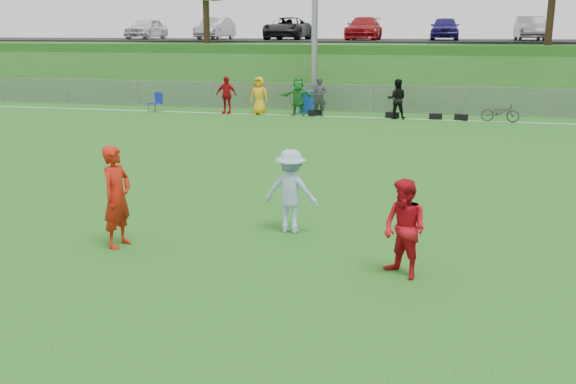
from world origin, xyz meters
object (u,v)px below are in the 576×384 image
(player_blue, at_px, (291,191))
(player_red_left, at_px, (117,197))
(frisbee, at_px, (290,182))
(player_red_center, at_px, (405,229))
(recycling_bin, at_px, (306,102))
(bicycle, at_px, (500,112))

(player_blue, bearing_deg, player_red_left, 29.69)
(player_red_left, bearing_deg, player_blue, -53.06)
(player_blue, bearing_deg, frisbee, -74.04)
(player_red_left, distance_m, player_blue, 3.16)
(player_red_center, bearing_deg, recycling_bin, 145.24)
(player_red_left, relative_size, player_red_center, 1.17)
(frisbee, distance_m, recycling_bin, 17.70)
(player_blue, xyz_separation_m, frisbee, (-0.07, 0.28, 0.12))
(player_red_left, height_order, frisbee, player_red_left)
(recycling_bin, bearing_deg, frisbee, -79.18)
(player_red_center, relative_size, frisbee, 6.48)
(frisbee, bearing_deg, player_red_center, -42.45)
(player_red_center, xyz_separation_m, recycling_bin, (-5.61, 19.48, -0.27))
(player_red_left, xyz_separation_m, recycling_bin, (-0.62, 19.17, -0.40))
(player_blue, relative_size, bicycle, 1.03)
(player_blue, relative_size, recycling_bin, 1.57)
(player_red_center, distance_m, player_blue, 2.87)
(player_blue, distance_m, recycling_bin, 17.99)
(player_red_left, bearing_deg, recycling_bin, 10.34)
(player_red_center, xyz_separation_m, bicycle, (2.86, 18.46, -0.37))
(player_blue, height_order, bicycle, player_blue)
(player_red_center, distance_m, recycling_bin, 20.27)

